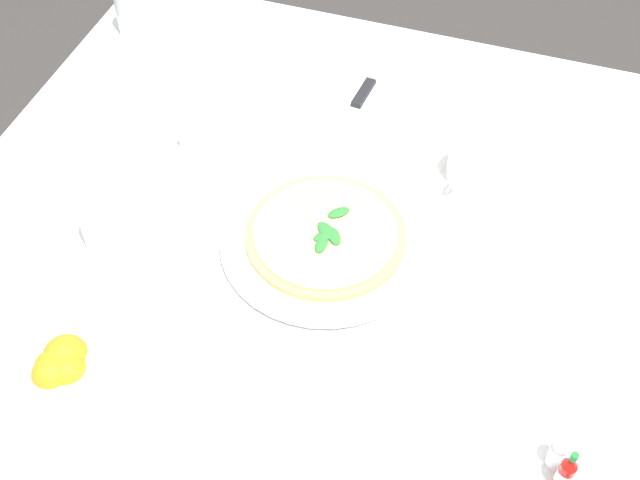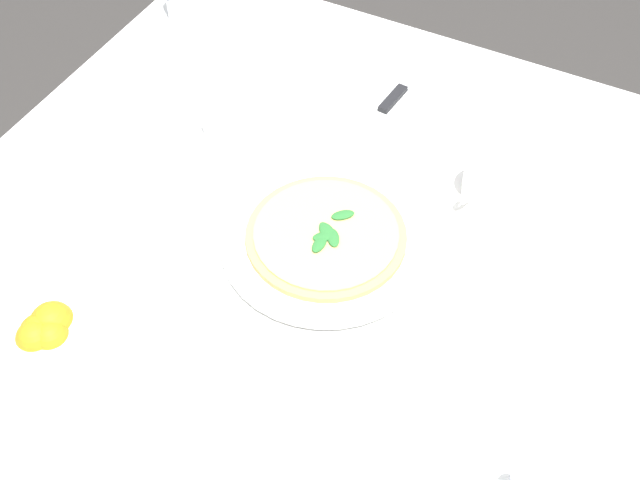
{
  "view_description": "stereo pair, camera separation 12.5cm",
  "coord_description": "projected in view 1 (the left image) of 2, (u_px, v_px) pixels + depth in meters",
  "views": [
    {
      "loc": [
        -0.76,
        -0.26,
        1.73
      ],
      "look_at": [
        0.01,
        -0.01,
        0.77
      ],
      "focal_mm": 46.92,
      "sensor_mm": 36.0,
      "label": 1
    },
    {
      "loc": [
        -0.71,
        -0.38,
        1.73
      ],
      "look_at": [
        0.01,
        -0.01,
        0.77
      ],
      "focal_mm": 46.92,
      "sensor_mm": 36.0,
      "label": 2
    }
  ],
  "objects": [
    {
      "name": "salt_shaker",
      "position": [
        559.0,
        453.0,
        1.02
      ],
      "size": [
        0.03,
        0.03,
        0.06
      ],
      "color": "white",
      "rests_on": "dining_table"
    },
    {
      "name": "hot_sauce_bottle",
      "position": [
        566.0,
        473.0,
        1.0
      ],
      "size": [
        0.02,
        0.02,
        0.08
      ],
      "color": "#B7140F",
      "rests_on": "dining_table"
    },
    {
      "name": "pizza_plate",
      "position": [
        325.0,
        240.0,
        1.26
      ],
      "size": [
        0.32,
        0.32,
        0.02
      ],
      "color": "white",
      "rests_on": "dining_table"
    },
    {
      "name": "dining_table",
      "position": [
        315.0,
        302.0,
        1.36
      ],
      "size": [
        1.18,
        1.18,
        0.75
      ],
      "color": "white",
      "rests_on": "ground_plane"
    },
    {
      "name": "menu_card",
      "position": [
        206.0,
        133.0,
        1.39
      ],
      "size": [
        0.04,
        0.08,
        0.06
      ],
      "rotation": [
        0.0,
        0.0,
        5.17
      ],
      "color": "white",
      "rests_on": "dining_table"
    },
    {
      "name": "ground_plane",
      "position": [
        316.0,
        470.0,
        1.84
      ],
      "size": [
        8.0,
        8.0,
        0.0
      ],
      "primitive_type": "plane",
      "color": "#33302D"
    },
    {
      "name": "dinner_knife",
      "position": [
        374.0,
        77.0,
        1.49
      ],
      "size": [
        0.2,
        0.04,
        0.01
      ],
      "rotation": [
        0.0,
        0.0,
        -0.09
      ],
      "color": "silver",
      "rests_on": "napkin_folded"
    },
    {
      "name": "water_glass_near_right",
      "position": [
        106.0,
        222.0,
        1.23
      ],
      "size": [
        0.07,
        0.07,
        0.11
      ],
      "color": "white",
      "rests_on": "dining_table"
    },
    {
      "name": "coffee_cup_near_left",
      "position": [
        471.0,
        165.0,
        1.34
      ],
      "size": [
        0.13,
        0.13,
        0.07
      ],
      "color": "white",
      "rests_on": "dining_table"
    },
    {
      "name": "pizza",
      "position": [
        326.0,
        234.0,
        1.25
      ],
      "size": [
        0.24,
        0.24,
        0.02
      ],
      "color": "#DBAD60",
      "rests_on": "pizza_plate"
    },
    {
      "name": "napkin_folded",
      "position": [
        373.0,
        84.0,
        1.5
      ],
      "size": [
        0.24,
        0.17,
        0.02
      ],
      "rotation": [
        0.0,
        0.0,
        -0.17
      ],
      "color": "white",
      "rests_on": "dining_table"
    },
    {
      "name": "water_glass_left_edge",
      "position": [
        135.0,
        9.0,
        1.58
      ],
      "size": [
        0.07,
        0.07,
        0.12
      ],
      "color": "white",
      "rests_on": "dining_table"
    },
    {
      "name": "citrus_bowl",
      "position": [
        62.0,
        372.0,
        1.09
      ],
      "size": [
        0.15,
        0.15,
        0.07
      ],
      "color": "white",
      "rests_on": "dining_table"
    }
  ]
}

